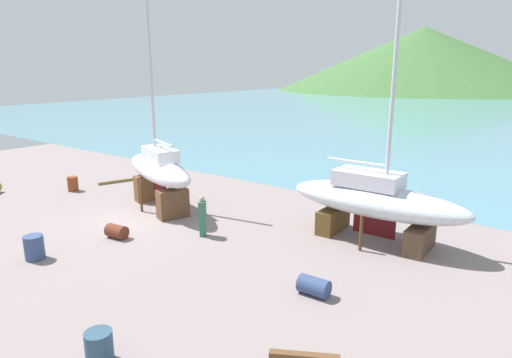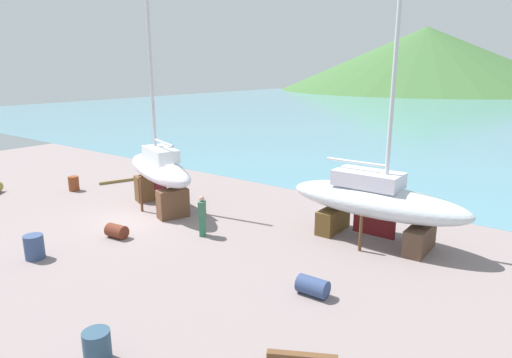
{
  "view_description": "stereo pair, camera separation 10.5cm",
  "coord_description": "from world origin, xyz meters",
  "px_view_note": "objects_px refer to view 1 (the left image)",
  "views": [
    {
      "loc": [
        15.5,
        -12.0,
        6.7
      ],
      "look_at": [
        4.47,
        2.75,
        2.01
      ],
      "focal_mm": 30.65,
      "sensor_mm": 36.0,
      "label": 1
    },
    {
      "loc": [
        15.58,
        -11.93,
        6.7
      ],
      "look_at": [
        4.47,
        2.75,
        2.01
      ],
      "focal_mm": 30.65,
      "sensor_mm": 36.0,
      "label": 2
    }
  ],
  "objects_px": {
    "worker": "(202,215)",
    "barrel_rust_far": "(117,231)",
    "sailboat_far_slipway": "(159,171)",
    "barrel_by_slipway": "(314,286)",
    "barrel_tipped_left": "(99,347)",
    "barrel_blue_faded": "(73,184)",
    "sailboat_mid_port": "(375,201)",
    "barrel_ochre": "(34,247)"
  },
  "relations": [
    {
      "from": "barrel_rust_far",
      "to": "barrel_by_slipway",
      "type": "xyz_separation_m",
      "value": [
        8.69,
        0.75,
        0.01
      ]
    },
    {
      "from": "sailboat_mid_port",
      "to": "worker",
      "type": "xyz_separation_m",
      "value": [
        -5.78,
        -3.72,
        -0.77
      ]
    },
    {
      "from": "worker",
      "to": "barrel_by_slipway",
      "type": "xyz_separation_m",
      "value": [
        6.06,
        -1.52,
        -0.59
      ]
    },
    {
      "from": "sailboat_far_slipway",
      "to": "barrel_tipped_left",
      "type": "xyz_separation_m",
      "value": [
        7.75,
        -8.65,
        -1.47
      ]
    },
    {
      "from": "worker",
      "to": "barrel_rust_far",
      "type": "xyz_separation_m",
      "value": [
        -2.63,
        -2.27,
        -0.6
      ]
    },
    {
      "from": "sailboat_mid_port",
      "to": "barrel_by_slipway",
      "type": "height_order",
      "value": "sailboat_mid_port"
    },
    {
      "from": "sailboat_far_slipway",
      "to": "barrel_by_slipway",
      "type": "height_order",
      "value": "sailboat_far_slipway"
    },
    {
      "from": "barrel_blue_faded",
      "to": "sailboat_far_slipway",
      "type": "bearing_deg",
      "value": 7.36
    },
    {
      "from": "sailboat_far_slipway",
      "to": "sailboat_mid_port",
      "type": "height_order",
      "value": "sailboat_mid_port"
    },
    {
      "from": "sailboat_mid_port",
      "to": "barrel_ochre",
      "type": "distance_m",
      "value": 12.83
    },
    {
      "from": "barrel_tipped_left",
      "to": "barrel_blue_faded",
      "type": "bearing_deg",
      "value": 150.97
    },
    {
      "from": "worker",
      "to": "barrel_blue_faded",
      "type": "relative_size",
      "value": 2.08
    },
    {
      "from": "worker",
      "to": "barrel_ochre",
      "type": "distance_m",
      "value": 6.24
    },
    {
      "from": "sailboat_mid_port",
      "to": "barrel_blue_faded",
      "type": "relative_size",
      "value": 13.61
    },
    {
      "from": "sailboat_mid_port",
      "to": "barrel_rust_far",
      "type": "xyz_separation_m",
      "value": [
        -8.41,
        -5.99,
        -1.37
      ]
    },
    {
      "from": "sailboat_far_slipway",
      "to": "sailboat_mid_port",
      "type": "bearing_deg",
      "value": -146.25
    },
    {
      "from": "barrel_blue_faded",
      "to": "barrel_tipped_left",
      "type": "xyz_separation_m",
      "value": [
        14.11,
        -7.83,
        -0.02
      ]
    },
    {
      "from": "worker",
      "to": "barrel_ochre",
      "type": "xyz_separation_m",
      "value": [
        -3.28,
        -5.28,
        -0.44
      ]
    },
    {
      "from": "barrel_blue_faded",
      "to": "worker",
      "type": "bearing_deg",
      "value": -3.09
    },
    {
      "from": "sailboat_far_slipway",
      "to": "barrel_rust_far",
      "type": "bearing_deg",
      "value": 133.14
    },
    {
      "from": "sailboat_mid_port",
      "to": "barrel_tipped_left",
      "type": "distance_m",
      "value": 11.27
    },
    {
      "from": "sailboat_mid_port",
      "to": "barrel_tipped_left",
      "type": "height_order",
      "value": "sailboat_mid_port"
    },
    {
      "from": "worker",
      "to": "barrel_rust_far",
      "type": "bearing_deg",
      "value": -169.97
    },
    {
      "from": "sailboat_far_slipway",
      "to": "worker",
      "type": "relative_size",
      "value": 5.67
    },
    {
      "from": "sailboat_mid_port",
      "to": "worker",
      "type": "bearing_deg",
      "value": -147.35
    },
    {
      "from": "barrel_blue_faded",
      "to": "barrel_rust_far",
      "type": "height_order",
      "value": "barrel_blue_faded"
    },
    {
      "from": "sailboat_far_slipway",
      "to": "barrel_blue_faded",
      "type": "xyz_separation_m",
      "value": [
        -6.36,
        -0.82,
        -1.46
      ]
    },
    {
      "from": "worker",
      "to": "barrel_tipped_left",
      "type": "relative_size",
      "value": 2.16
    },
    {
      "from": "barrel_ochre",
      "to": "sailboat_mid_port",
      "type": "bearing_deg",
      "value": 44.83
    },
    {
      "from": "barrel_rust_far",
      "to": "sailboat_mid_port",
      "type": "bearing_deg",
      "value": 35.48
    },
    {
      "from": "sailboat_mid_port",
      "to": "barrel_by_slipway",
      "type": "distance_m",
      "value": 5.42
    },
    {
      "from": "sailboat_far_slipway",
      "to": "worker",
      "type": "distance_m",
      "value": 4.49
    },
    {
      "from": "barrel_ochre",
      "to": "barrel_rust_far",
      "type": "bearing_deg",
      "value": 77.79
    },
    {
      "from": "sailboat_mid_port",
      "to": "barrel_rust_far",
      "type": "height_order",
      "value": "sailboat_mid_port"
    },
    {
      "from": "barrel_blue_faded",
      "to": "barrel_rust_far",
      "type": "bearing_deg",
      "value": -19.79
    },
    {
      "from": "barrel_blue_faded",
      "to": "barrel_tipped_left",
      "type": "height_order",
      "value": "barrel_blue_faded"
    },
    {
      "from": "sailboat_mid_port",
      "to": "worker",
      "type": "relative_size",
      "value": 6.54
    },
    {
      "from": "sailboat_far_slipway",
      "to": "barrel_tipped_left",
      "type": "height_order",
      "value": "sailboat_far_slipway"
    },
    {
      "from": "barrel_rust_far",
      "to": "barrel_by_slipway",
      "type": "distance_m",
      "value": 8.72
    },
    {
      "from": "sailboat_mid_port",
      "to": "barrel_tipped_left",
      "type": "bearing_deg",
      "value": -101.38
    },
    {
      "from": "barrel_blue_faded",
      "to": "barrel_ochre",
      "type": "xyz_separation_m",
      "value": [
        7.24,
        -5.85,
        0.04
      ]
    },
    {
      "from": "barrel_blue_faded",
      "to": "barrel_ochre",
      "type": "distance_m",
      "value": 9.31
    }
  ]
}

